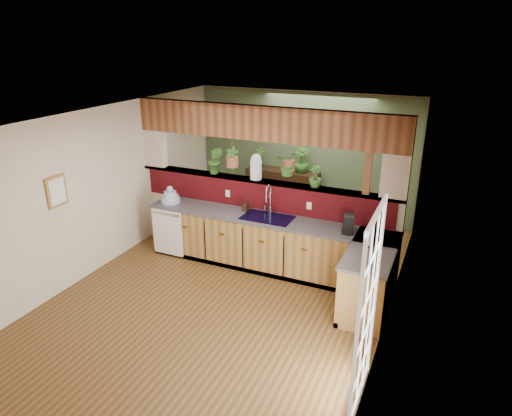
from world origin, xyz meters
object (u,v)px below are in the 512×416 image
at_px(glass_jar, 256,167).
at_px(dish_stack, 170,197).
at_px(paper_towel, 368,238).
at_px(coffee_maker, 348,224).
at_px(soap_dispenser, 246,205).
at_px(faucet, 269,198).
at_px(shelving_console, 282,193).

bearing_deg(glass_jar, dish_stack, -164.28).
bearing_deg(paper_towel, glass_jar, 159.63).
bearing_deg(coffee_maker, soap_dispenser, 157.80).
distance_m(dish_stack, paper_towel, 3.50).
distance_m(soap_dispenser, glass_jar, 0.66).
relative_size(faucet, paper_towel, 1.91).
height_order(dish_stack, paper_towel, dish_stack).
distance_m(faucet, dish_stack, 1.79).
xyz_separation_m(coffee_maker, shelving_console, (-1.91, 2.32, -0.53)).
relative_size(faucet, glass_jar, 1.18).
bearing_deg(paper_towel, soap_dispenser, 166.52).
xyz_separation_m(faucet, paper_towel, (1.71, -0.53, -0.15)).
bearing_deg(dish_stack, glass_jar, 15.72).
xyz_separation_m(faucet, shelving_console, (-0.57, 2.12, -0.67)).
bearing_deg(glass_jar, faucet, -34.20).
height_order(dish_stack, glass_jar, glass_jar).
bearing_deg(soap_dispenser, glass_jar, 73.44).
bearing_deg(soap_dispenser, paper_towel, -13.48).
xyz_separation_m(dish_stack, soap_dispenser, (1.37, 0.16, 0.01)).
bearing_deg(glass_jar, coffee_maker, -14.05).
height_order(soap_dispenser, shelving_console, soap_dispenser).
bearing_deg(dish_stack, shelving_console, 62.34).
bearing_deg(paper_towel, shelving_console, 130.57).
relative_size(faucet, coffee_maker, 1.82).
height_order(faucet, paper_towel, faucet).
distance_m(coffee_maker, paper_towel, 0.49).
distance_m(dish_stack, shelving_console, 2.65).
distance_m(glass_jar, shelving_console, 2.21).
bearing_deg(dish_stack, paper_towel, -5.71).
height_order(dish_stack, coffee_maker, dish_stack).
relative_size(dish_stack, shelving_console, 0.22).
distance_m(paper_towel, glass_jar, 2.25).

